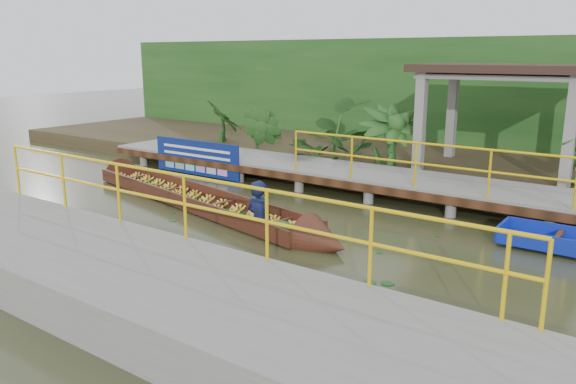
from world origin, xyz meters
The scene contains 9 objects.
ground centered at (0.00, 0.00, 0.00)m, with size 80.00×80.00×0.00m, color #2B2F17.
land_strip centered at (0.00, 7.50, 0.23)m, with size 30.00×8.00×0.45m, color #312818.
far_dock centered at (0.02, 3.43, 0.48)m, with size 16.00×2.06×1.66m.
near_dock centered at (1.00, -4.20, 0.30)m, with size 18.00×2.40×1.73m.
pavilion centered at (3.00, 6.30, 2.82)m, with size 4.40×3.00×3.00m.
foliage_backdrop centered at (0.00, 10.00, 2.00)m, with size 30.00×0.80×4.00m, color #194516.
vendor_boat centered at (-1.85, 0.10, 0.26)m, with size 9.47×2.87×2.21m.
blue_banner centered at (-4.44, 2.48, 0.56)m, with size 3.21×0.04×1.00m.
tropical_plants centered at (0.08, 5.30, 1.26)m, with size 14.29×1.29×1.62m.
Camera 1 is at (6.95, -8.92, 3.45)m, focal length 35.00 mm.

